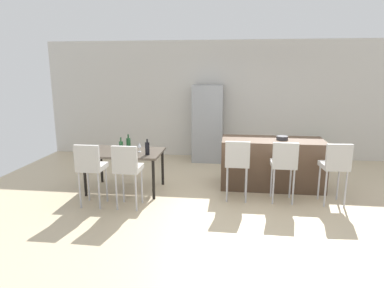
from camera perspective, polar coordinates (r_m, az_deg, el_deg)
name	(u,v)px	position (r m, az deg, el deg)	size (l,w,h in m)	color
ground_plane	(243,197)	(5.97, 8.83, -8.98)	(10.00, 10.00, 0.00)	#C6B28E
back_wall	(242,100)	(8.44, 8.62, 7.47)	(10.00, 0.12, 2.90)	beige
kitchen_island	(272,163)	(6.46, 13.53, -3.22)	(1.88, 0.80, 0.92)	#4C3828
bar_chair_left	(237,161)	(5.60, 7.78, -2.87)	(0.40, 0.40, 1.05)	beige
bar_chair_middle	(284,162)	(5.67, 15.52, -3.04)	(0.40, 0.40, 1.05)	beige
bar_chair_right	(336,164)	(5.85, 23.45, -3.16)	(0.43, 0.43, 1.05)	beige
dining_table	(125,155)	(6.15, -11.48, -1.86)	(1.35, 0.87, 0.74)	#4C4238
dining_chair_near	(90,165)	(5.54, -17.06, -3.49)	(0.40, 0.40, 1.05)	beige
dining_chair_far	(127,166)	(5.33, -11.08, -3.80)	(0.41, 0.41, 1.05)	beige
wine_bottle_corner	(147,148)	(5.81, -7.69, -0.74)	(0.08, 0.08, 0.28)	black
wine_bottle_end	(129,144)	(6.13, -10.86, -0.05)	(0.08, 0.08, 0.31)	#194723
wine_bottle_left	(121,147)	(5.97, -12.08, -0.54)	(0.07, 0.07, 0.29)	#194723
wine_glass_middle	(139,145)	(6.03, -9.04, -0.19)	(0.07, 0.07, 0.17)	silver
refrigerator	(208,123)	(8.09, 2.75, 3.59)	(0.72, 0.68, 1.84)	#939699
fruit_bowl	(282,138)	(6.35, 15.24, 1.01)	(0.21, 0.21, 0.07)	#333338
potted_plant	(317,150)	(8.42, 20.65, -1.05)	(0.35, 0.35, 0.55)	#38383D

